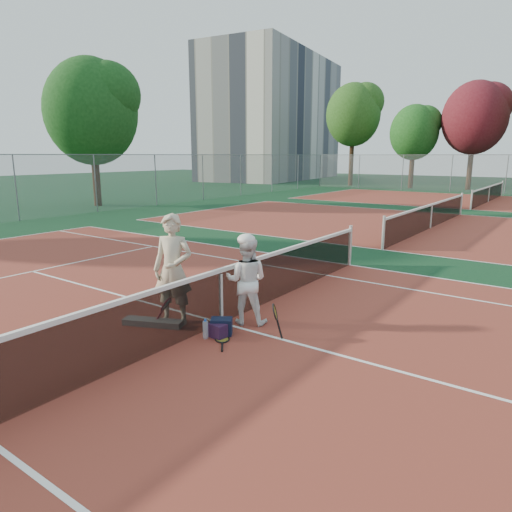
{
  "coord_description": "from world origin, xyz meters",
  "views": [
    {
      "loc": [
        5.03,
        -5.95,
        2.96
      ],
      "look_at": [
        0.0,
        1.07,
        1.05
      ],
      "focal_mm": 32.0,
      "sensor_mm": 36.0,
      "label": 1
    }
  ],
  "objects_px": {
    "sports_bag_navy": "(222,327)",
    "water_bottle": "(205,330)",
    "net_main": "(221,296)",
    "player_a": "(173,270)",
    "racket_black_held": "(275,322)",
    "racket_red": "(166,312)",
    "racket_spare": "(222,339)",
    "sports_bag_purple": "(218,331)",
    "player_b": "(247,281)",
    "apartment_block": "(274,118)"
  },
  "relations": [
    {
      "from": "apartment_block",
      "to": "player_a",
      "type": "distance_m",
      "value": 52.59
    },
    {
      "from": "net_main",
      "to": "water_bottle",
      "type": "bearing_deg",
      "value": -70.92
    },
    {
      "from": "apartment_block",
      "to": "player_a",
      "type": "bearing_deg",
      "value": -58.45
    },
    {
      "from": "net_main",
      "to": "player_a",
      "type": "distance_m",
      "value": 0.97
    },
    {
      "from": "sports_bag_navy",
      "to": "racket_black_held",
      "type": "bearing_deg",
      "value": 24.68
    },
    {
      "from": "net_main",
      "to": "racket_black_held",
      "type": "relative_size",
      "value": 18.68
    },
    {
      "from": "apartment_block",
      "to": "sports_bag_navy",
      "type": "xyz_separation_m",
      "value": [
        28.34,
        -44.4,
        -7.36
      ]
    },
    {
      "from": "apartment_block",
      "to": "sports_bag_navy",
      "type": "bearing_deg",
      "value": -57.45
    },
    {
      "from": "sports_bag_navy",
      "to": "water_bottle",
      "type": "distance_m",
      "value": 0.31
    },
    {
      "from": "racket_red",
      "to": "racket_black_held",
      "type": "bearing_deg",
      "value": 1.9
    },
    {
      "from": "water_bottle",
      "to": "racket_black_held",
      "type": "bearing_deg",
      "value": 35.87
    },
    {
      "from": "player_b",
      "to": "sports_bag_purple",
      "type": "bearing_deg",
      "value": 66.4
    },
    {
      "from": "racket_red",
      "to": "racket_black_held",
      "type": "xyz_separation_m",
      "value": [
        1.86,
        0.65,
        0.03
      ]
    },
    {
      "from": "apartment_block",
      "to": "sports_bag_navy",
      "type": "distance_m",
      "value": 53.19
    },
    {
      "from": "racket_spare",
      "to": "sports_bag_navy",
      "type": "height_order",
      "value": "sports_bag_navy"
    },
    {
      "from": "racket_red",
      "to": "racket_black_held",
      "type": "relative_size",
      "value": 0.89
    },
    {
      "from": "net_main",
      "to": "water_bottle",
      "type": "height_order",
      "value": "net_main"
    },
    {
      "from": "water_bottle",
      "to": "apartment_block",
      "type": "bearing_deg",
      "value": 122.29
    },
    {
      "from": "racket_red",
      "to": "racket_black_held",
      "type": "distance_m",
      "value": 1.97
    },
    {
      "from": "sports_bag_purple",
      "to": "sports_bag_navy",
      "type": "bearing_deg",
      "value": 103.44
    },
    {
      "from": "racket_red",
      "to": "racket_spare",
      "type": "distance_m",
      "value": 1.23
    },
    {
      "from": "apartment_block",
      "to": "sports_bag_purple",
      "type": "height_order",
      "value": "apartment_block"
    },
    {
      "from": "apartment_block",
      "to": "player_a",
      "type": "relative_size",
      "value": 11.12
    },
    {
      "from": "apartment_block",
      "to": "racket_red",
      "type": "xyz_separation_m",
      "value": [
        27.31,
        -44.68,
        -7.24
      ]
    },
    {
      "from": "net_main",
      "to": "racket_black_held",
      "type": "bearing_deg",
      "value": -1.19
    },
    {
      "from": "racket_red",
      "to": "sports_bag_purple",
      "type": "height_order",
      "value": "racket_red"
    },
    {
      "from": "player_b",
      "to": "sports_bag_navy",
      "type": "height_order",
      "value": "player_b"
    },
    {
      "from": "racket_spare",
      "to": "water_bottle",
      "type": "bearing_deg",
      "value": 72.21
    },
    {
      "from": "player_b",
      "to": "sports_bag_purple",
      "type": "height_order",
      "value": "player_b"
    },
    {
      "from": "apartment_block",
      "to": "sports_bag_purple",
      "type": "xyz_separation_m",
      "value": [
        28.37,
        -44.54,
        -7.38
      ]
    },
    {
      "from": "net_main",
      "to": "racket_spare",
      "type": "relative_size",
      "value": 18.3
    },
    {
      "from": "racket_red",
      "to": "sports_bag_navy",
      "type": "height_order",
      "value": "racket_red"
    },
    {
      "from": "racket_black_held",
      "to": "sports_bag_purple",
      "type": "height_order",
      "value": "racket_black_held"
    },
    {
      "from": "player_a",
      "to": "racket_spare",
      "type": "relative_size",
      "value": 3.3
    },
    {
      "from": "player_a",
      "to": "net_main",
      "type": "bearing_deg",
      "value": 12.68
    },
    {
      "from": "sports_bag_navy",
      "to": "net_main",
      "type": "bearing_deg",
      "value": 130.16
    },
    {
      "from": "racket_red",
      "to": "sports_bag_purple",
      "type": "xyz_separation_m",
      "value": [
        1.06,
        0.14,
        -0.14
      ]
    },
    {
      "from": "racket_black_held",
      "to": "sports_bag_navy",
      "type": "distance_m",
      "value": 0.92
    },
    {
      "from": "sports_bag_navy",
      "to": "water_bottle",
      "type": "relative_size",
      "value": 1.19
    },
    {
      "from": "net_main",
      "to": "sports_bag_navy",
      "type": "height_order",
      "value": "net_main"
    },
    {
      "from": "player_a",
      "to": "player_b",
      "type": "bearing_deg",
      "value": 14.75
    },
    {
      "from": "racket_black_held",
      "to": "racket_spare",
      "type": "distance_m",
      "value": 0.91
    },
    {
      "from": "sports_bag_navy",
      "to": "apartment_block",
      "type": "bearing_deg",
      "value": 122.55
    },
    {
      "from": "racket_black_held",
      "to": "net_main",
      "type": "bearing_deg",
      "value": -30.1
    },
    {
      "from": "sports_bag_purple",
      "to": "racket_black_held",
      "type": "bearing_deg",
      "value": 33.15
    },
    {
      "from": "sports_bag_purple",
      "to": "player_b",
      "type": "bearing_deg",
      "value": 91.62
    },
    {
      "from": "net_main",
      "to": "sports_bag_navy",
      "type": "relative_size",
      "value": 30.83
    },
    {
      "from": "racket_spare",
      "to": "water_bottle",
      "type": "height_order",
      "value": "water_bottle"
    },
    {
      "from": "water_bottle",
      "to": "racket_red",
      "type": "bearing_deg",
      "value": 179.02
    },
    {
      "from": "player_b",
      "to": "racket_red",
      "type": "height_order",
      "value": "player_b"
    }
  ]
}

